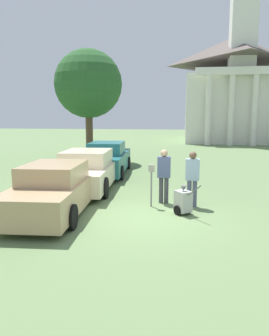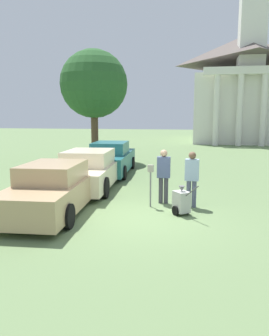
% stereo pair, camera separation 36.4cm
% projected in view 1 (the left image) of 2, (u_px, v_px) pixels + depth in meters
% --- Properties ---
extents(ground_plane, '(120.00, 120.00, 0.00)m').
position_uv_depth(ground_plane, '(142.00, 217.00, 9.19)').
color(ground_plane, '#607A4C').
extents(parked_car_tan, '(2.16, 5.09, 1.47)m').
position_uv_depth(parked_car_tan, '(57.00, 189.00, 9.68)').
color(parked_car_tan, tan).
rests_on(parked_car_tan, ground_plane).
extents(parked_car_cream, '(2.30, 5.33, 1.51)m').
position_uv_depth(parked_car_cream, '(88.00, 170.00, 12.84)').
color(parked_car_cream, beige).
rests_on(parked_car_cream, ground_plane).
extents(parked_car_teal, '(2.16, 5.15, 1.56)m').
position_uv_depth(parked_car_teal, '(107.00, 159.00, 16.05)').
color(parked_car_teal, '#23666B').
rests_on(parked_car_teal, ground_plane).
extents(parking_meter, '(0.18, 0.09, 1.33)m').
position_uv_depth(parking_meter, '(151.00, 178.00, 10.15)').
color(parking_meter, slate).
rests_on(parking_meter, ground_plane).
extents(person_worker, '(0.43, 0.23, 1.75)m').
position_uv_depth(person_worker, '(164.00, 173.00, 10.57)').
color(person_worker, '#3F3F47').
rests_on(person_worker, ground_plane).
extents(person_supervisor, '(0.44, 0.25, 1.74)m').
position_uv_depth(person_supervisor, '(192.00, 175.00, 10.14)').
color(person_supervisor, '#515670').
rests_on(person_supervisor, ground_plane).
extents(equipment_cart, '(0.75, 0.90, 1.00)m').
position_uv_depth(equipment_cart, '(183.00, 201.00, 9.44)').
color(equipment_cart, '#B2B2AD').
rests_on(equipment_cart, ground_plane).
extents(church, '(10.83, 14.35, 24.65)m').
position_uv_depth(church, '(234.00, 85.00, 37.02)').
color(church, silver).
rests_on(church, ground_plane).
extents(shade_tree, '(4.09, 4.09, 6.77)m').
position_uv_depth(shade_tree, '(88.00, 84.00, 19.73)').
color(shade_tree, brown).
rests_on(shade_tree, ground_plane).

